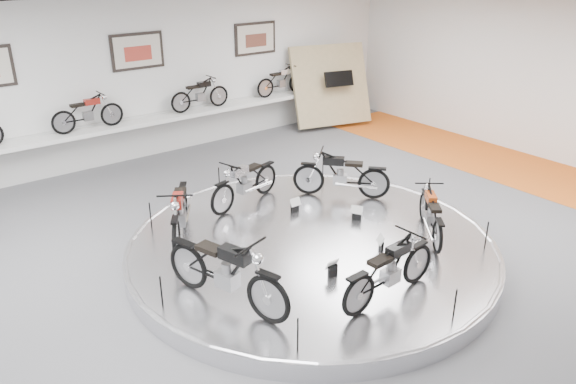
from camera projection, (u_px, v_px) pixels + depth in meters
floor at (322, 263)px, 9.69m from camera, size 16.00×16.00×0.00m
ceiling at (329, 23)px, 8.11m from camera, size 16.00×16.00×0.00m
wall_back at (140, 80)px, 13.97m from camera, size 16.00×0.00×16.00m
orange_carpet_strip at (535, 174)px, 13.52m from camera, size 2.40×12.60×0.01m
dado_band at (146, 135)px, 14.53m from camera, size 15.68×0.04×1.10m
display_platform at (311, 248)px, 9.85m from camera, size 6.40×6.40×0.30m
platform_rim at (312, 242)px, 9.80m from camera, size 6.40×6.40×0.10m
shelf at (149, 121)px, 14.15m from camera, size 11.00×0.55×0.10m
poster_center at (138, 51)px, 13.67m from camera, size 1.35×0.06×0.88m
poster_right at (255, 38)px, 15.64m from camera, size 1.35×0.06×0.88m
display_panel at (331, 85)px, 16.77m from camera, size 2.56×1.52×2.30m
shelf_bike_b at (88, 115)px, 13.14m from camera, size 1.22×0.43×0.73m
shelf_bike_c at (200, 96)px, 14.83m from camera, size 1.22×0.43×0.73m
shelf_bike_d at (281, 83)px, 16.35m from camera, size 1.22×0.43×0.73m
bike_a at (341, 174)px, 11.37m from camera, size 1.56×1.64×0.99m
bike_b at (245, 182)px, 11.04m from camera, size 1.71×0.97×0.95m
bike_c at (180, 212)px, 9.70m from camera, size 1.45×1.78×1.01m
bike_d at (226, 271)px, 7.84m from camera, size 1.17×1.98×1.10m
bike_e at (390, 269)px, 8.00m from camera, size 1.65×0.65×0.96m
bike_f at (431, 214)px, 9.79m from camera, size 1.35×1.48×0.87m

